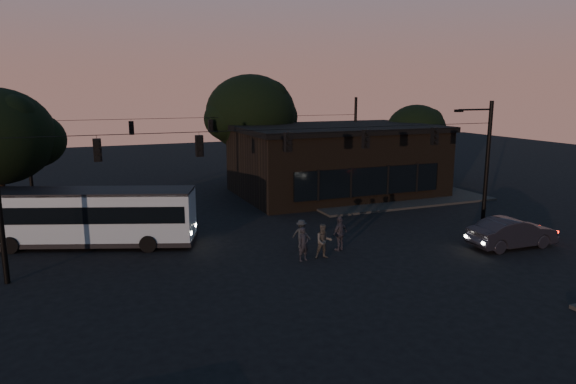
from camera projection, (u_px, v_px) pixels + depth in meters
name	position (u px, v px, depth m)	size (l,w,h in m)	color
ground	(322.00, 273.00, 23.17)	(120.00, 120.00, 0.00)	black
sidewalk_far_right	(381.00, 194.00, 40.33)	(14.00, 10.00, 0.15)	black
sidewalk_far_left	(8.00, 227.00, 30.64)	(14.00, 10.00, 0.15)	black
building	(336.00, 160.00, 40.49)	(15.40, 10.41, 5.40)	black
tree_behind	(251.00, 113.00, 43.40)	(7.60, 7.60, 9.43)	black
tree_right	(416.00, 130.00, 45.30)	(5.20, 5.20, 6.86)	black
signal_rig_near	(288.00, 164.00, 25.93)	(26.24, 0.30, 7.50)	black
signal_rig_far	(211.00, 140.00, 40.49)	(26.24, 0.30, 7.50)	black
bus	(91.00, 215.00, 26.91)	(10.91, 6.08, 3.02)	gray
car	(512.00, 233.00, 26.84)	(1.66, 4.75, 1.57)	black
pedestrian_a	(304.00, 244.00, 24.72)	(0.60, 0.40, 1.65)	black
pedestrian_b	(324.00, 241.00, 25.07)	(0.84, 0.65, 1.73)	#343330
pedestrian_c	(340.00, 234.00, 26.29)	(1.05, 0.44, 1.79)	#28262F
pedestrian_d	(301.00, 234.00, 26.70)	(0.98, 0.56, 1.52)	black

